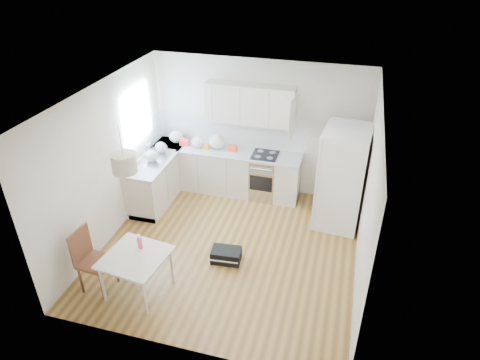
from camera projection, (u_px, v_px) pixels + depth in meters
The scene contains 29 objects.
floor at pixel (229, 248), 7.31m from camera, with size 4.20×4.20×0.00m, color brown.
ceiling at pixel (227, 97), 5.93m from camera, with size 4.20×4.20×0.00m, color white.
wall_back at pixel (259, 128), 8.36m from camera, with size 4.20×4.20×0.00m, color beige.
wall_left at pixel (107, 163), 7.10m from camera, with size 4.20×4.20×0.00m, color beige.
wall_right at pixel (368, 200), 6.14m from camera, with size 4.20×4.20×0.00m, color beige.
window_glassblock at pixel (137, 115), 7.85m from camera, with size 0.02×1.00×1.00m, color #BFE0F9.
cabinets_back at pixel (226, 171), 8.71m from camera, with size 3.00×0.60×0.88m, color beige.
cabinets_left at pixel (160, 178), 8.49m from camera, with size 0.60×1.80×0.88m, color beige.
counter_back at pixel (226, 151), 8.48m from camera, with size 3.02×0.64×0.04m, color #A9ACAE.
counter_left at pixel (157, 157), 8.26m from camera, with size 0.64×1.82×0.04m, color #A9ACAE.
backsplash_back at pixel (230, 131), 8.57m from camera, with size 3.00×0.01×0.58m, color white.
backsplash_left at pixel (142, 141), 8.17m from camera, with size 0.01×1.80×0.58m, color white.
upper_cabinets at pixel (250, 104), 8.00m from camera, with size 1.70×0.32×0.75m, color beige.
range_oven at pixel (264, 177), 8.53m from camera, with size 0.50×0.61×0.88m, color #B3B5B8, non-canonical shape.
sink at pixel (156, 158), 8.21m from camera, with size 0.50×0.80×0.16m, color #B3B5B8, non-canonical shape.
refrigerator at pixel (343, 178), 7.53m from camera, with size 0.88×0.92×1.85m, color white, non-canonical shape.
dining_table at pixel (136, 260), 6.14m from camera, with size 0.95×0.95×0.68m.
dining_chair at pixel (96, 261), 6.26m from camera, with size 0.43×0.43×1.02m, color #462615, non-canonical shape.
drink_bottle at pixel (140, 241), 6.20m from camera, with size 0.07×0.07×0.24m, color #DA3C68.
gym_bag at pixel (226, 255), 6.98m from camera, with size 0.47×0.31×0.22m, color black.
pendant_lamp at pixel (124, 163), 5.35m from camera, with size 0.32×0.32×0.25m, color beige.
grocery_bag_a at pixel (176, 137), 8.71m from camera, with size 0.29×0.24×0.26m, color silver.
grocery_bag_b at pixel (198, 142), 8.51m from camera, with size 0.26×0.22×0.24m, color silver.
grocery_bag_c at pixel (217, 142), 8.46m from camera, with size 0.32×0.27×0.29m, color silver.
grocery_bag_d at pixel (161, 147), 8.34m from camera, with size 0.24×0.20×0.22m, color silver.
grocery_bag_e at pixel (152, 156), 8.01m from camera, with size 0.25×0.21×0.22m, color silver.
snack_orange at pixel (233, 148), 8.42m from camera, with size 0.16×0.10×0.11m, color red.
snack_yellow at pixel (206, 146), 8.51m from camera, with size 0.14×0.09×0.10m, color orange.
snack_red at pixel (185, 142), 8.64m from camera, with size 0.18×0.11×0.12m, color red.
Camera 1 is at (1.70, -5.44, 4.72)m, focal length 32.00 mm.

